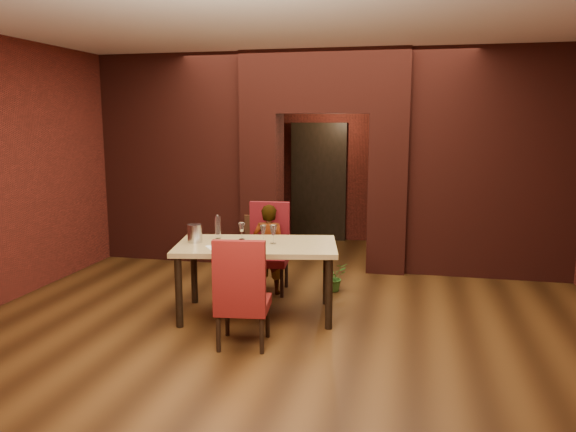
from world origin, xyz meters
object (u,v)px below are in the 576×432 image
object	(u,v)px
chair_far	(267,248)
wine_glass_c	(273,234)
wine_bucket	(195,233)
chair_near	(243,291)
wine_glass_a	(242,231)
water_bottle	(218,226)
dining_table	(257,280)
person_seated	(269,249)
potted_plant	(334,277)
wine_glass_b	(263,233)

from	to	relation	value
chair_far	wine_glass_c	size ratio (longest dim) A/B	5.43
wine_glass_c	wine_bucket	bearing A→B (deg)	-172.30
chair_far	chair_near	size ratio (longest dim) A/B	1.04
wine_glass_a	water_bottle	world-z (taller)	water_bottle
dining_table	chair_far	bearing A→B (deg)	86.40
chair_far	wine_glass_c	world-z (taller)	chair_far
person_seated	wine_glass_c	world-z (taller)	person_seated
chair_near	potted_plant	bearing A→B (deg)	-114.53
chair_far	dining_table	bearing A→B (deg)	-88.09
wine_glass_b	wine_bucket	bearing A→B (deg)	-164.53
dining_table	person_seated	size ratio (longest dim) A/B	1.54
water_bottle	chair_near	bearing A→B (deg)	-58.95
wine_bucket	potted_plant	distance (m)	2.00
dining_table	chair_near	xyz separation A→B (m)	(0.10, -0.86, 0.13)
dining_table	person_seated	xyz separation A→B (m)	(-0.07, 0.82, 0.16)
dining_table	wine_glass_c	xyz separation A→B (m)	(0.18, 0.04, 0.52)
person_seated	potted_plant	distance (m)	0.93
water_bottle	wine_glass_a	bearing A→B (deg)	0.06
chair_near	wine_glass_b	bearing A→B (deg)	-93.41
wine_bucket	wine_glass_a	bearing A→B (deg)	28.50
chair_near	wine_glass_b	xyz separation A→B (m)	(-0.06, 0.98, 0.38)
chair_far	person_seated	world-z (taller)	person_seated
wine_glass_c	water_bottle	bearing A→B (deg)	168.90
dining_table	person_seated	bearing A→B (deg)	84.21
wine_glass_a	person_seated	bearing A→B (deg)	76.29
chair_far	wine_glass_c	xyz separation A→B (m)	(0.29, -0.85, 0.37)
chair_near	wine_glass_c	distance (m)	0.98
person_seated	wine_glass_b	distance (m)	0.79
wine_glass_b	wine_glass_c	world-z (taller)	wine_glass_c
chair_far	wine_glass_c	bearing A→B (deg)	-76.00
chair_near	wine_bucket	distance (m)	1.19
wine_glass_a	wine_glass_b	bearing A→B (deg)	-10.78
chair_near	wine_bucket	xyz separation A→B (m)	(-0.81, 0.78, 0.39)
dining_table	wine_glass_b	size ratio (longest dim) A/B	9.47
wine_glass_a	wine_glass_c	distance (m)	0.44
chair_far	potted_plant	distance (m)	0.95
water_bottle	wine_glass_c	bearing A→B (deg)	-11.10
person_seated	water_bottle	bearing A→B (deg)	56.52
chair_far	water_bottle	bearing A→B (deg)	-125.22
wine_glass_a	potted_plant	world-z (taller)	wine_glass_a
wine_glass_c	person_seated	bearing A→B (deg)	108.03
chair_far	wine_bucket	distance (m)	1.19
wine_bucket	potted_plant	bearing A→B (deg)	39.73
wine_glass_b	wine_bucket	xyz separation A→B (m)	(-0.75, -0.21, 0.01)
wine_bucket	water_bottle	distance (m)	0.32
wine_bucket	water_bottle	xyz separation A→B (m)	(0.19, 0.26, 0.04)
chair_far	chair_near	world-z (taller)	chair_far
water_bottle	potted_plant	world-z (taller)	water_bottle
dining_table	water_bottle	distance (m)	0.78
wine_glass_b	dining_table	bearing A→B (deg)	-108.44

